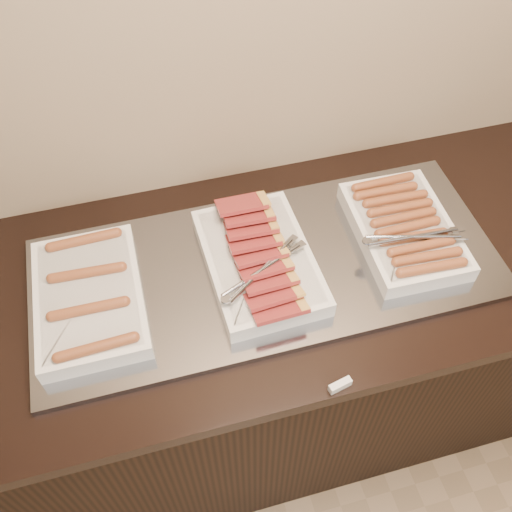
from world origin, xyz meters
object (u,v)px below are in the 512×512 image
Objects in this scene: counter at (258,354)px; dish_center at (259,260)px; dish_right at (405,229)px; dish_left at (90,297)px; warming_tray at (267,268)px.

counter is 0.50m from dish_center.
dish_center is at bearing -178.55° from dish_right.
dish_center is at bearing -70.60° from counter.
dish_right is (0.40, -0.00, 0.50)m from counter.
dish_right is at bearing -0.10° from dish_left.
dish_left is 0.93× the size of dish_center.
dish_center is (0.43, -0.00, 0.01)m from dish_left.
dish_left is 0.82m from dish_right.
dish_center is 1.10× the size of dish_right.
counter is at bearing 107.41° from dish_center.
warming_tray is at bearing 7.15° from dish_center.
counter is at bearing 180.00° from warming_tray.
warming_tray reaches higher than counter.
dish_right reaches higher than warming_tray.
dish_left is at bearing 180.00° from counter.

